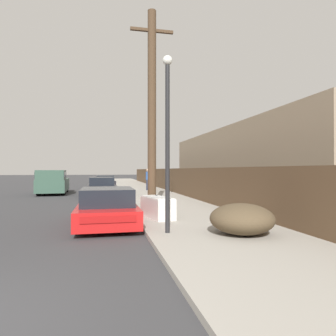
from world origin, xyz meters
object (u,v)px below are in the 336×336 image
at_px(parked_sports_car_red, 107,208).
at_px(street_lamp, 167,130).
at_px(car_parked_far, 105,182).
at_px(discarded_fridge, 157,207).
at_px(brush_pile, 242,219).
at_px(utility_pole, 152,108).
at_px(pickup_truck, 53,182).
at_px(car_parked_mid, 101,187).
at_px(pedestrian, 148,179).

height_order(parked_sports_car_red, street_lamp, street_lamp).
bearing_deg(car_parked_far, discarded_fridge, -88.87).
relative_size(street_lamp, brush_pile, 2.80).
xyz_separation_m(utility_pole, brush_pile, (1.54, -5.10, -3.83)).
xyz_separation_m(discarded_fridge, pickup_truck, (-5.48, 13.03, 0.41)).
distance_m(parked_sports_car_red, car_parked_mid, 10.61).
relative_size(parked_sports_car_red, brush_pile, 2.56).
xyz_separation_m(discarded_fridge, utility_pole, (0.12, 1.97, 3.87)).
height_order(parked_sports_car_red, car_parked_mid, car_parked_mid).
relative_size(utility_pole, pedestrian, 4.70).
distance_m(car_parked_mid, street_lamp, 13.11).
distance_m(parked_sports_car_red, street_lamp, 3.53).
height_order(pickup_truck, pedestrian, pedestrian).
height_order(car_parked_far, pickup_truck, pickup_truck).
bearing_deg(parked_sports_car_red, brush_pile, -39.70).
xyz_separation_m(discarded_fridge, pedestrian, (1.75, 14.17, 0.55)).
height_order(car_parked_mid, pickup_truck, pickup_truck).
distance_m(parked_sports_car_red, pickup_truck, 13.91).
distance_m(discarded_fridge, pedestrian, 14.29).
bearing_deg(car_parked_far, brush_pile, -85.40).
relative_size(car_parked_far, brush_pile, 2.70).
xyz_separation_m(parked_sports_car_red, street_lamp, (1.54, -2.19, 2.30)).
relative_size(utility_pole, street_lamp, 1.76).
bearing_deg(car_parked_mid, brush_pile, -76.98).
height_order(car_parked_mid, car_parked_far, car_parked_mid).
relative_size(car_parked_far, pedestrian, 2.57).
distance_m(car_parked_far, utility_pole, 17.75).
bearing_deg(car_parked_mid, parked_sports_car_red, -90.80).
relative_size(parked_sports_car_red, utility_pole, 0.52).
distance_m(parked_sports_car_red, brush_pile, 4.38).
distance_m(discarded_fridge, street_lamp, 3.48).
height_order(pickup_truck, brush_pile, pickup_truck).
height_order(discarded_fridge, utility_pole, utility_pole).
bearing_deg(brush_pile, car_parked_far, 98.64).
xyz_separation_m(parked_sports_car_red, pickup_truck, (-3.76, 13.39, 0.33)).
relative_size(car_parked_mid, street_lamp, 0.90).
xyz_separation_m(brush_pile, pedestrian, (0.09, 17.31, 0.52)).
bearing_deg(pedestrian, discarded_fridge, -97.02).
bearing_deg(discarded_fridge, pickup_truck, 101.74).
distance_m(parked_sports_car_red, car_parked_far, 19.57).
bearing_deg(brush_pile, pedestrian, 89.71).
relative_size(car_parked_mid, utility_pole, 0.51).
bearing_deg(utility_pole, pedestrian, 82.43).
height_order(parked_sports_car_red, brush_pile, parked_sports_car_red).
bearing_deg(pickup_truck, car_parked_far, -124.00).
distance_m(utility_pole, brush_pile, 6.57).
relative_size(discarded_fridge, utility_pole, 0.23).
distance_m(pickup_truck, pedestrian, 7.32).
height_order(discarded_fridge, parked_sports_car_red, parked_sports_car_red).
height_order(discarded_fridge, pedestrian, pedestrian).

